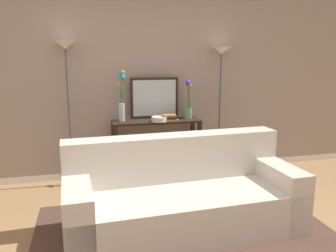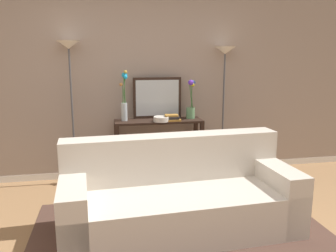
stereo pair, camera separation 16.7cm
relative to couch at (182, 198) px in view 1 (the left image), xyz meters
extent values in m
cube|color=white|center=(-0.31, 1.71, -0.27)|extent=(12.00, 0.15, 0.09)
cube|color=gray|center=(-0.31, 1.71, 1.08)|extent=(12.00, 0.14, 2.61)
cube|color=#51382D|center=(0.00, -0.16, -0.31)|extent=(2.80, 1.89, 0.01)
cube|color=beige|center=(0.00, -0.06, -0.10)|extent=(2.23, 1.01, 0.42)
cube|color=beige|center=(-0.01, 0.25, 0.34)|extent=(2.20, 0.37, 0.46)
cube|color=beige|center=(-0.97, -0.11, -0.01)|extent=(0.29, 0.91, 0.60)
cube|color=beige|center=(0.98, -0.01, -0.01)|extent=(0.29, 0.91, 0.60)
cube|color=black|center=(0.03, 1.39, 0.49)|extent=(1.16, 0.36, 0.03)
cube|color=black|center=(0.03, 1.39, -0.17)|extent=(1.06, 0.31, 0.01)
cube|color=black|center=(-0.52, 1.23, 0.08)|extent=(0.05, 0.05, 0.79)
cube|color=black|center=(0.58, 1.23, 0.08)|extent=(0.05, 0.05, 0.79)
cube|color=black|center=(-0.52, 1.54, 0.08)|extent=(0.05, 0.05, 0.79)
cube|color=black|center=(0.58, 1.54, 0.08)|extent=(0.05, 0.05, 0.79)
cylinder|color=#4C4C51|center=(-1.07, 1.46, -0.30)|extent=(0.26, 0.26, 0.02)
cylinder|color=#4C4C51|center=(-1.07, 1.46, 0.56)|extent=(0.02, 0.02, 1.71)
cone|color=silver|center=(-1.07, 1.46, 1.47)|extent=(0.28, 0.28, 0.10)
cylinder|color=#4C4C51|center=(0.95, 1.46, -0.30)|extent=(0.26, 0.26, 0.02)
cylinder|color=#4C4C51|center=(0.95, 1.46, 0.53)|extent=(0.02, 0.02, 1.65)
cone|color=silver|center=(0.95, 1.46, 1.41)|extent=(0.28, 0.28, 0.10)
cube|color=black|center=(0.04, 1.54, 0.78)|extent=(0.65, 0.02, 0.55)
cube|color=silver|center=(0.04, 1.53, 0.78)|extent=(0.58, 0.01, 0.48)
cylinder|color=silver|center=(-0.41, 1.42, 0.62)|extent=(0.08, 0.08, 0.23)
cylinder|color=#3D7538|center=(-0.43, 1.43, 0.86)|extent=(0.01, 0.02, 0.24)
sphere|color=#D88C45|center=(-0.45, 1.43, 0.98)|extent=(0.04, 0.04, 0.04)
cylinder|color=#3D7538|center=(-0.40, 1.42, 0.91)|extent=(0.02, 0.04, 0.33)
sphere|color=#1CACE9|center=(-0.39, 1.41, 1.07)|extent=(0.05, 0.05, 0.05)
cylinder|color=#3D7538|center=(-0.40, 1.43, 0.94)|extent=(0.02, 0.03, 0.40)
sphere|color=gold|center=(-0.39, 1.44, 1.14)|extent=(0.05, 0.05, 0.05)
cylinder|color=#3D7538|center=(-0.41, 1.44, 0.92)|extent=(0.05, 0.03, 0.35)
sphere|color=#1C96CB|center=(-0.40, 1.45, 1.10)|extent=(0.07, 0.07, 0.07)
cylinder|color=#669E6B|center=(0.47, 1.43, 0.58)|extent=(0.12, 0.12, 0.15)
cylinder|color=#3D7538|center=(0.48, 1.41, 0.81)|extent=(0.04, 0.03, 0.30)
sphere|color=gold|center=(0.49, 1.39, 0.96)|extent=(0.05, 0.05, 0.05)
cylinder|color=#3D7538|center=(0.49, 1.43, 0.82)|extent=(0.01, 0.02, 0.33)
sphere|color=#4266C4|center=(0.51, 1.44, 0.99)|extent=(0.07, 0.07, 0.07)
cylinder|color=#3D7538|center=(0.47, 1.41, 0.83)|extent=(0.05, 0.02, 0.34)
sphere|color=#6130C9|center=(0.46, 1.39, 0.99)|extent=(0.07, 0.07, 0.07)
cylinder|color=silver|center=(0.05, 1.28, 0.54)|extent=(0.20, 0.20, 0.06)
torus|color=silver|center=(0.05, 1.28, 0.57)|extent=(0.20, 0.20, 0.01)
cube|color=#B77F33|center=(0.19, 1.29, 0.52)|extent=(0.22, 0.15, 0.02)
cube|color=#2D2D33|center=(0.18, 1.31, 0.54)|extent=(0.21, 0.16, 0.02)
cube|color=#2D2D33|center=(0.19, 1.29, 0.56)|extent=(0.19, 0.14, 0.02)
cube|color=#B77F33|center=(0.19, 1.31, 0.58)|extent=(0.18, 0.14, 0.02)
cube|color=gold|center=(-0.43, 1.39, -0.26)|extent=(0.03, 0.18, 0.10)
cube|color=#1E7075|center=(-0.39, 1.39, -0.25)|extent=(0.04, 0.17, 0.12)
cube|color=slate|center=(-0.34, 1.39, -0.25)|extent=(0.06, 0.15, 0.12)
cube|color=navy|center=(-0.28, 1.39, -0.26)|extent=(0.05, 0.14, 0.12)
cube|color=#236033|center=(-0.24, 1.39, -0.25)|extent=(0.04, 0.14, 0.12)
cube|color=silver|center=(-0.19, 1.39, -0.26)|extent=(0.05, 0.18, 0.12)
cube|color=tan|center=(-0.16, 1.39, -0.26)|extent=(0.03, 0.18, 0.11)
cube|color=#2D2D33|center=(-0.12, 1.39, -0.27)|extent=(0.04, 0.17, 0.10)
camera|label=1|loc=(-0.85, -3.00, 1.35)|focal=37.02mm
camera|label=2|loc=(-0.69, -3.04, 1.35)|focal=37.02mm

